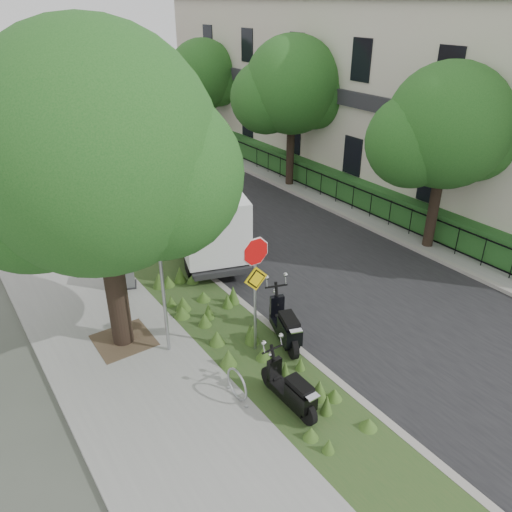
{
  "coord_description": "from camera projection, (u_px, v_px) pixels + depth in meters",
  "views": [
    {
      "loc": [
        -7.07,
        -7.69,
        7.99
      ],
      "look_at": [
        0.19,
        2.88,
        1.3
      ],
      "focal_mm": 35.0,
      "sensor_mm": 36.0,
      "label": 1
    }
  ],
  "objects": [
    {
      "name": "street_tree_main",
      "position": [
        92.0,
        164.0,
        10.68
      ],
      "size": [
        6.21,
        5.54,
        7.66
      ],
      "color": "black",
      "rests_on": "ground"
    },
    {
      "name": "road",
      "position": [
        217.0,
        203.0,
        21.67
      ],
      "size": [
        7.0,
        60.0,
        0.01
      ],
      "primitive_type": "cube",
      "color": "black",
      "rests_on": "ground"
    },
    {
      "name": "far_tree_b",
      "position": [
        290.0,
        90.0,
        21.67
      ],
      "size": [
        4.83,
        4.31,
        6.56
      ],
      "color": "black",
      "rests_on": "ground"
    },
    {
      "name": "sidewalk_near",
      "position": [
        43.0,
        244.0,
        18.01
      ],
      "size": [
        3.5,
        60.0,
        0.12
      ],
      "primitive_type": "cube",
      "color": "gray",
      "rests_on": "ground"
    },
    {
      "name": "scooter_near",
      "position": [
        294.0,
        395.0,
        10.5
      ],
      "size": [
        0.38,
        1.82,
        0.87
      ],
      "color": "black",
      "rests_on": "ground"
    },
    {
      "name": "ground",
      "position": [
        313.0,
        345.0,
        12.86
      ],
      "size": [
        120.0,
        120.0,
        0.0
      ],
      "primitive_type": "plane",
      "color": "#4C5147",
      "rests_on": "ground"
    },
    {
      "name": "far_tree_c",
      "position": [
        202.0,
        78.0,
        27.71
      ],
      "size": [
        4.37,
        3.89,
        5.93
      ],
      "color": "black",
      "rests_on": "ground"
    },
    {
      "name": "hedge_far",
      "position": [
        304.0,
        169.0,
        23.83
      ],
      "size": [
        1.0,
        24.0,
        1.1
      ],
      "primitive_type": "cube",
      "color": "#1C4E1F",
      "rests_on": "footpath_far"
    },
    {
      "name": "terrace_houses",
      "position": [
        365.0,
        86.0,
        24.02
      ],
      "size": [
        7.4,
        26.4,
        8.2
      ],
      "color": "beige",
      "rests_on": "ground"
    },
    {
      "name": "sign_assembly",
      "position": [
        256.0,
        273.0,
        11.51
      ],
      "size": [
        0.94,
        0.08,
        3.22
      ],
      "color": "#A5A8AD",
      "rests_on": "ground"
    },
    {
      "name": "utility_cabinet",
      "position": [
        121.0,
        271.0,
        15.01
      ],
      "size": [
        0.97,
        0.82,
        1.1
      ],
      "color": "#262628",
      "rests_on": "ground"
    },
    {
      "name": "box_truck",
      "position": [
        206.0,
        217.0,
        16.71
      ],
      "size": [
        3.23,
        5.16,
        2.19
      ],
      "color": "#262628",
      "rests_on": "ground"
    },
    {
      "name": "far_tree_a",
      "position": [
        444.0,
        132.0,
        15.93
      ],
      "size": [
        4.6,
        4.1,
        6.22
      ],
      "color": "black",
      "rests_on": "ground"
    },
    {
      "name": "fence_far",
      "position": [
        293.0,
        171.0,
        23.48
      ],
      "size": [
        0.04,
        24.0,
        1.0
      ],
      "color": "black",
      "rests_on": "ground"
    },
    {
      "name": "kerb_near",
      "position": [
        141.0,
        220.0,
        19.89
      ],
      "size": [
        0.2,
        60.0,
        0.13
      ],
      "primitive_type": "cube",
      "color": "#9E9991",
      "rests_on": "ground"
    },
    {
      "name": "footpath_far",
      "position": [
        309.0,
        180.0,
        24.26
      ],
      "size": [
        3.2,
        60.0,
        0.12
      ],
      "primitive_type": "cube",
      "color": "gray",
      "rests_on": "ground"
    },
    {
      "name": "verge",
      "position": [
        117.0,
        226.0,
        19.39
      ],
      "size": [
        2.0,
        60.0,
        0.12
      ],
      "primitive_type": "cube",
      "color": "#2A4E21",
      "rests_on": "ground"
    },
    {
      "name": "bike_hoop",
      "position": [
        237.0,
        384.0,
        10.84
      ],
      "size": [
        0.06,
        0.78,
        0.77
      ],
      "color": "#A5A8AD",
      "rests_on": "ground"
    },
    {
      "name": "kerb_far",
      "position": [
        281.0,
        186.0,
        23.4
      ],
      "size": [
        0.2,
        60.0,
        0.13
      ],
      "primitive_type": "cube",
      "color": "#9E9991",
      "rests_on": "ground"
    },
    {
      "name": "scooter_far",
      "position": [
        286.0,
        330.0,
        12.46
      ],
      "size": [
        0.85,
        1.96,
        0.97
      ],
      "color": "black",
      "rests_on": "ground"
    },
    {
      "name": "bare_post",
      "position": [
        162.0,
        281.0,
        11.59
      ],
      "size": [
        0.08,
        0.08,
        4.0
      ],
      "color": "#A5A8AD",
      "rests_on": "ground"
    }
  ]
}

